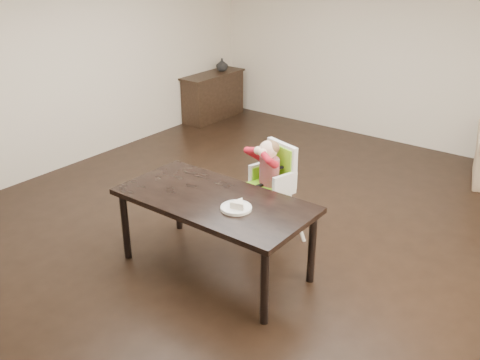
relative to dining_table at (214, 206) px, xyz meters
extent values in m
plane|color=black|center=(-0.28, 0.93, -0.67)|extent=(7.00, 7.00, 0.00)
cube|color=beige|center=(-0.28, 4.43, 0.68)|extent=(6.00, 0.02, 2.70)
cube|color=beige|center=(-3.28, 0.93, 0.68)|extent=(0.02, 7.00, 2.70)
cube|color=black|center=(0.00, 0.00, 0.05)|extent=(1.80, 0.90, 0.05)
cylinder|color=black|center=(-0.82, -0.37, -0.32)|extent=(0.07, 0.07, 0.70)
cylinder|color=black|center=(0.82, -0.37, -0.32)|extent=(0.07, 0.07, 0.70)
cylinder|color=black|center=(-0.82, 0.37, -0.32)|extent=(0.07, 0.07, 0.70)
cylinder|color=black|center=(0.82, 0.37, -0.32)|extent=(0.07, 0.07, 0.70)
cylinder|color=white|center=(-0.19, 0.63, -0.38)|extent=(0.05, 0.05, 0.58)
cylinder|color=white|center=(0.21, 0.52, -0.38)|extent=(0.05, 0.05, 0.58)
cylinder|color=white|center=(-0.07, 1.03, -0.38)|extent=(0.05, 0.05, 0.58)
cylinder|color=white|center=(0.33, 0.91, -0.38)|extent=(0.05, 0.05, 0.58)
cube|color=white|center=(0.07, 0.77, -0.09)|extent=(0.50, 0.47, 0.05)
cube|color=#77C919|center=(0.07, 0.77, -0.06)|extent=(0.41, 0.39, 0.03)
cube|color=white|center=(0.11, 0.93, 0.15)|extent=(0.41, 0.17, 0.43)
cube|color=#77C919|center=(0.11, 0.90, 0.14)|extent=(0.34, 0.12, 0.39)
cube|color=black|center=(0.02, 0.84, 0.14)|extent=(0.08, 0.19, 0.02)
cube|color=black|center=(0.15, 0.80, 0.14)|extent=(0.08, 0.19, 0.02)
cylinder|color=#AA1314|center=(0.07, 0.77, 0.10)|extent=(0.30, 0.30, 0.28)
sphere|color=beige|center=(0.06, 0.75, 0.33)|extent=(0.23, 0.23, 0.19)
ellipsoid|color=brown|center=(0.07, 0.78, 0.35)|extent=(0.23, 0.23, 0.14)
sphere|color=beige|center=(0.00, 0.67, 0.33)|extent=(0.10, 0.10, 0.08)
sphere|color=beige|center=(0.07, 0.65, 0.33)|extent=(0.10, 0.10, 0.08)
cylinder|color=white|center=(0.29, -0.05, 0.09)|extent=(0.32, 0.32, 0.02)
torus|color=white|center=(0.29, -0.05, 0.10)|extent=(0.32, 0.32, 0.01)
cube|color=black|center=(-3.06, 3.63, -0.29)|extent=(0.40, 1.20, 0.76)
cube|color=black|center=(-3.06, 3.63, 0.10)|extent=(0.44, 1.26, 0.03)
imported|color=#99999E|center=(-3.06, 3.88, 0.22)|extent=(0.21, 0.22, 0.21)
camera|label=1|loc=(2.80, -3.29, 2.20)|focal=40.00mm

